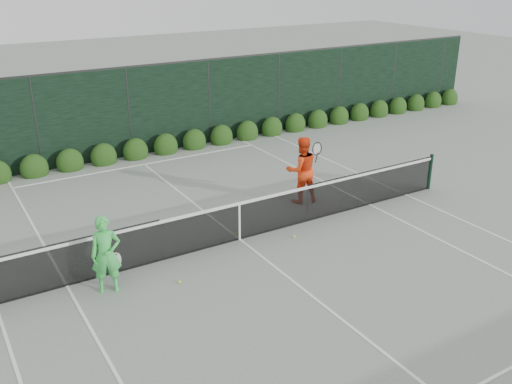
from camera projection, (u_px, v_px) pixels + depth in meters
ground at (240, 239)px, 13.75m from camera, size 80.00×80.00×0.00m
tennis_net at (238, 220)px, 13.54m from camera, size 12.90×0.10×1.07m
player_woman at (106, 254)px, 11.35m from camera, size 0.68×0.53×1.63m
player_man at (302, 170)px, 15.59m from camera, size 1.04×0.89×1.87m
court_lines at (240, 239)px, 13.75m from camera, size 11.03×23.83×0.01m
windscreen_fence at (308, 224)px, 11.03m from camera, size 32.00×21.07×3.06m
hedge_row at (136, 152)px, 19.34m from camera, size 31.66×0.65×0.94m
tennis_balls at (239, 249)px, 13.21m from camera, size 3.32×1.43×0.07m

